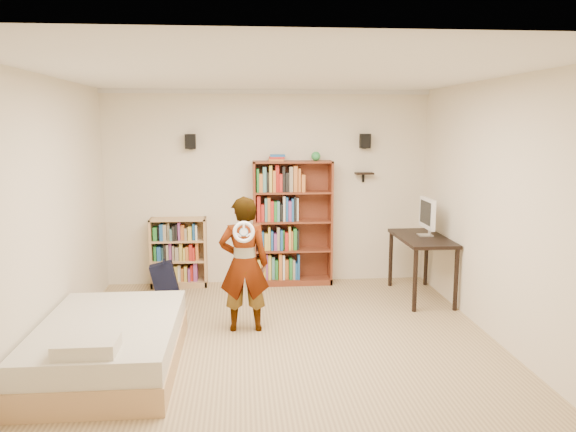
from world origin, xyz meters
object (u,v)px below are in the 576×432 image
at_px(tall_bookshelf, 293,223).
at_px(low_bookshelf, 179,252).
at_px(computer_desk, 421,267).
at_px(daybed, 109,339).
at_px(person, 244,264).

bearing_deg(tall_bookshelf, low_bookshelf, 179.41).
xyz_separation_m(computer_desk, daybed, (-3.54, -1.86, -0.12)).
bearing_deg(low_bookshelf, person, -63.37).
distance_m(computer_desk, person, 2.51).
bearing_deg(computer_desk, tall_bookshelf, 154.05).
height_order(low_bookshelf, daybed, low_bookshelf).
bearing_deg(computer_desk, low_bookshelf, 165.97).
bearing_deg(computer_desk, person, -156.99).
bearing_deg(person, computer_desk, -156.51).
relative_size(low_bookshelf, person, 0.65).
bearing_deg(low_bookshelf, tall_bookshelf, -0.59).
bearing_deg(person, tall_bookshelf, -111.10).
height_order(tall_bookshelf, daybed, tall_bookshelf).
bearing_deg(computer_desk, daybed, -152.32).
relative_size(low_bookshelf, daybed, 0.50).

